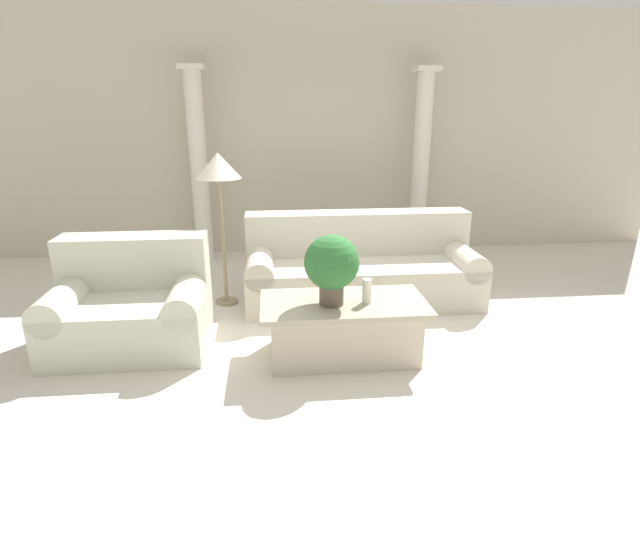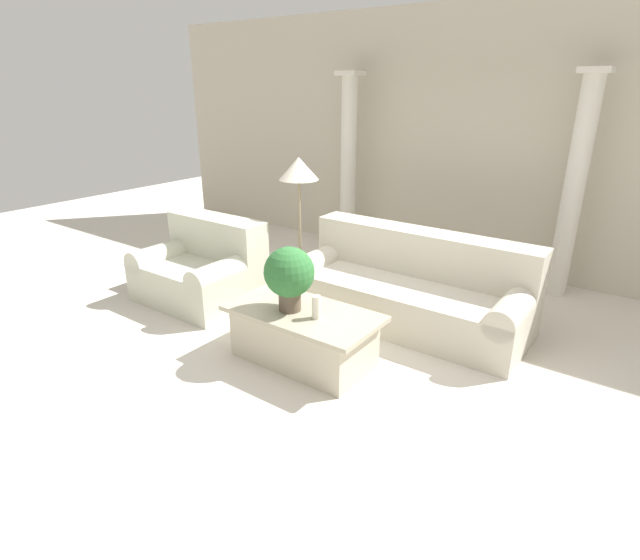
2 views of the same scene
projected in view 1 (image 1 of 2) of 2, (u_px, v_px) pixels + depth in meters
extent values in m
plane|color=silver|center=(342.00, 332.00, 4.56)|extent=(16.00, 16.00, 0.00)
cube|color=beige|center=(314.00, 135.00, 6.72)|extent=(10.00, 0.06, 3.20)
cube|color=beige|center=(361.00, 281.00, 5.24)|extent=(2.39, 0.98, 0.44)
cube|color=beige|center=(357.00, 232.00, 5.40)|extent=(2.39, 0.34, 0.45)
cylinder|color=beige|center=(260.00, 264.00, 5.07)|extent=(0.28, 0.98, 0.28)
cylinder|color=beige|center=(461.00, 258.00, 5.27)|extent=(0.28, 0.98, 0.28)
cube|color=beige|center=(131.00, 321.00, 4.24)|extent=(1.26, 0.98, 0.44)
cube|color=beige|center=(134.00, 260.00, 4.40)|extent=(1.26, 0.34, 0.45)
cylinder|color=beige|center=(67.00, 299.00, 4.13)|extent=(0.28, 0.98, 0.28)
cylinder|color=beige|center=(188.00, 295.00, 4.22)|extent=(0.28, 0.98, 0.28)
cube|color=beige|center=(343.00, 331.00, 4.06)|extent=(1.17, 0.61, 0.44)
cube|color=#B3A98F|center=(344.00, 304.00, 3.99)|extent=(1.33, 0.70, 0.04)
cylinder|color=brown|center=(331.00, 294.00, 3.90)|extent=(0.19, 0.19, 0.16)
sphere|color=#2D6B33|center=(332.00, 262.00, 3.82)|extent=(0.43, 0.43, 0.43)
cylinder|color=silver|center=(367.00, 291.00, 3.92)|extent=(0.07, 0.07, 0.20)
cylinder|color=gray|center=(227.00, 301.00, 5.25)|extent=(0.23, 0.23, 0.03)
cylinder|color=gray|center=(223.00, 242.00, 5.03)|extent=(0.04, 0.04, 1.26)
cone|color=silver|center=(218.00, 166.00, 4.79)|extent=(0.44, 0.44, 0.24)
cylinder|color=silver|center=(199.00, 171.00, 6.36)|extent=(0.22, 0.22, 2.38)
cube|color=silver|center=(191.00, 67.00, 5.96)|extent=(0.31, 0.31, 0.06)
cylinder|color=silver|center=(420.00, 168.00, 6.63)|extent=(0.22, 0.22, 2.38)
cube|color=silver|center=(427.00, 69.00, 6.23)|extent=(0.31, 0.31, 0.06)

